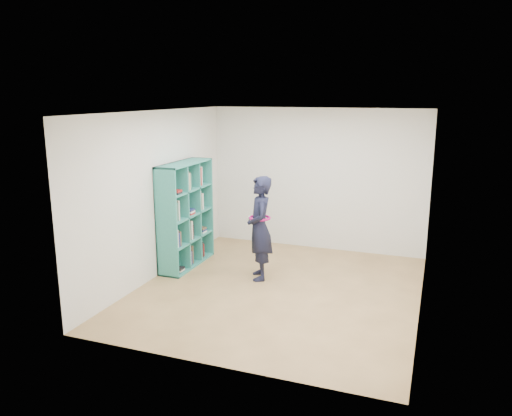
% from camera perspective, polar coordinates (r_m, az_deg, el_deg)
% --- Properties ---
extents(floor, '(4.50, 4.50, 0.00)m').
position_cam_1_polar(floor, '(7.50, 2.57, -9.33)').
color(floor, olive).
rests_on(floor, ground).
extents(ceiling, '(4.50, 4.50, 0.00)m').
position_cam_1_polar(ceiling, '(6.95, 2.79, 10.92)').
color(ceiling, white).
rests_on(ceiling, wall_back).
extents(wall_left, '(0.02, 4.50, 2.60)m').
position_cam_1_polar(wall_left, '(7.94, -11.22, 1.48)').
color(wall_left, silver).
rests_on(wall_left, floor).
extents(wall_right, '(0.02, 4.50, 2.60)m').
position_cam_1_polar(wall_right, '(6.80, 18.95, -0.90)').
color(wall_right, silver).
rests_on(wall_right, floor).
extents(wall_back, '(4.00, 0.02, 2.60)m').
position_cam_1_polar(wall_back, '(9.24, 6.92, 3.25)').
color(wall_back, silver).
rests_on(wall_back, floor).
extents(wall_front, '(4.00, 0.02, 2.60)m').
position_cam_1_polar(wall_front, '(5.09, -5.07, -4.79)').
color(wall_front, silver).
rests_on(wall_front, floor).
extents(bookshelf, '(0.38, 1.31, 1.75)m').
position_cam_1_polar(bookshelf, '(8.40, -8.22, -0.88)').
color(bookshelf, '#287C74').
rests_on(bookshelf, floor).
extents(person, '(0.60, 0.70, 1.63)m').
position_cam_1_polar(person, '(7.71, 0.43, -2.31)').
color(person, black).
rests_on(person, floor).
extents(smartphone, '(0.06, 0.09, 0.13)m').
position_cam_1_polar(smartphone, '(7.76, -0.80, -1.39)').
color(smartphone, silver).
rests_on(smartphone, person).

